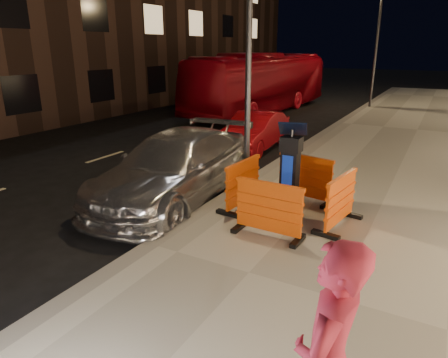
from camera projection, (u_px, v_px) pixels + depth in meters
The scene contains 13 objects.
ground_plane at pixel (151, 252), 6.50m from camera, with size 120.00×120.00×0.00m, color black.
sidewalk at pixel (336, 303), 5.09m from camera, with size 6.00×60.00×0.15m, color gray.
kerb at pixel (151, 248), 6.48m from camera, with size 0.30×60.00×0.15m, color slate.
parking_kiosk at pixel (290, 173), 7.28m from camera, with size 0.54×0.54×1.70m, color black.
barrier_front at pixel (269, 209), 6.61m from camera, with size 1.21×0.50×0.95m, color #E84F0B.
barrier_back at pixel (305, 178), 8.18m from camera, with size 1.21×0.50×0.95m, color #E84F0B.
barrier_kerbside at pixel (243, 184), 7.83m from camera, with size 1.21×0.50×0.95m, color #E84F0B.
barrier_bldgside at pixel (340, 201), 6.96m from camera, with size 1.21×0.50×0.95m, color #E84F0B.
car_silver at pixel (176, 198), 8.82m from camera, with size 2.00×4.91×1.43m, color silver.
car_red at pixel (254, 149), 13.04m from camera, with size 1.26×3.62×1.19m, color maroon.
bus_doubledecker at pixel (260, 112), 20.60m from camera, with size 2.44×10.43×2.90m, color #9B0715.
street_lamp_mid at pixel (249, 49), 7.88m from camera, with size 0.12×0.12×6.00m, color #3F3F44.
street_lamp_far at pixel (376, 47), 20.32m from camera, with size 0.12×0.12×6.00m, color #3F3F44.
Camera 1 is at (3.85, -4.49, 3.19)m, focal length 32.00 mm.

